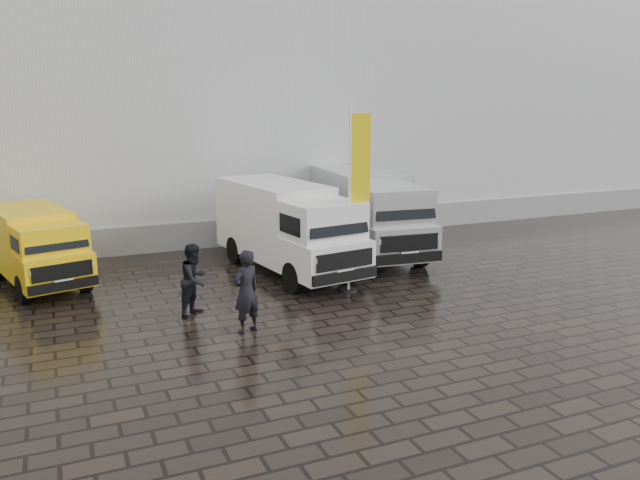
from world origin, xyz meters
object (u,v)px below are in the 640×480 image
object	(u,v)px
wheelie_bin	(385,222)
person_tent	(195,279)
van_yellow	(37,249)
van_silver	(368,214)
van_white	(288,229)
person_front	(246,292)
flagpole	(355,189)

from	to	relation	value
wheelie_bin	person_tent	bearing A→B (deg)	-163.16
van_yellow	wheelie_bin	xyz separation A→B (m)	(12.89, 2.44, -0.62)
van_silver	person_tent	distance (m)	8.01
person_tent	van_white	bearing A→B (deg)	-6.58
person_front	wheelie_bin	bearing A→B (deg)	-157.07
van_silver	person_front	size ratio (longest dim) A/B	3.37
van_yellow	wheelie_bin	size ratio (longest dim) A/B	4.98
flagpole	wheelie_bin	distance (m)	8.36
van_white	wheelie_bin	distance (m)	7.00
person_front	van_yellow	bearing A→B (deg)	-76.27
flagpole	person_tent	distance (m)	5.04
flagpole	person_front	bearing A→B (deg)	-152.14
van_yellow	van_white	distance (m)	7.36
van_white	person_front	xyz separation A→B (m)	(-2.73, -4.56, -0.39)
van_white	person_front	world-z (taller)	van_white
flagpole	person_tent	world-z (taller)	flagpole
van_silver	person_tent	bearing A→B (deg)	-144.95
van_yellow	person_front	distance (m)	7.57
van_silver	wheelie_bin	distance (m)	3.81
van_silver	person_front	distance (m)	8.35
van_yellow	person_tent	bearing A→B (deg)	-65.19
flagpole	person_front	xyz separation A→B (m)	(-3.80, -2.01, -1.92)
van_white	person_tent	xyz separation A→B (m)	(-3.56, -2.85, -0.46)
van_yellow	flagpole	world-z (taller)	flagpole
van_yellow	person_front	xyz separation A→B (m)	(4.47, -6.10, -0.11)
van_white	flagpole	size ratio (longest dim) A/B	1.23
flagpole	wheelie_bin	size ratio (longest dim) A/B	5.42
flagpole	person_front	world-z (taller)	flagpole
flagpole	van_yellow	bearing A→B (deg)	153.63
person_front	van_silver	bearing A→B (deg)	-159.67
wheelie_bin	person_tent	xyz separation A→B (m)	(-9.25, -6.83, 0.44)
wheelie_bin	person_front	world-z (taller)	person_front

